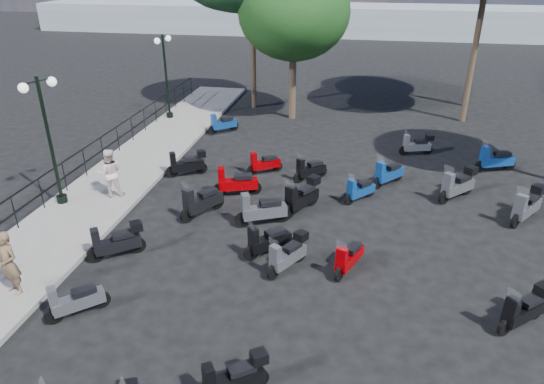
% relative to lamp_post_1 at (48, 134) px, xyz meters
% --- Properties ---
extents(ground, '(120.00, 120.00, 0.00)m').
position_rel_lamp_post_1_xyz_m(ground, '(7.45, -1.26, -2.63)').
color(ground, black).
rests_on(ground, ground).
extents(sidewalk, '(3.00, 30.00, 0.15)m').
position_rel_lamp_post_1_xyz_m(sidewalk, '(0.95, 1.74, -2.56)').
color(sidewalk, slate).
rests_on(sidewalk, ground).
extents(railing, '(0.04, 26.04, 1.10)m').
position_rel_lamp_post_1_xyz_m(railing, '(-0.35, 1.54, -1.73)').
color(railing, black).
rests_on(railing, sidewalk).
extents(lamp_post_1, '(0.66, 1.22, 4.35)m').
position_rel_lamp_post_1_xyz_m(lamp_post_1, '(0.00, 0.00, 0.00)').
color(lamp_post_1, black).
rests_on(lamp_post_1, sidewalk).
extents(lamp_post_2, '(0.48, 1.23, 4.22)m').
position_rel_lamp_post_1_xyz_m(lamp_post_2, '(0.01, 10.01, -0.07)').
color(lamp_post_2, black).
rests_on(lamp_post_2, sidewalk).
extents(woman, '(0.72, 0.58, 1.70)m').
position_rel_lamp_post_1_xyz_m(woman, '(1.68, -4.76, -1.63)').
color(woman, brown).
rests_on(woman, sidewalk).
extents(pedestrian_far, '(1.04, 0.94, 1.74)m').
position_rel_lamp_post_1_xyz_m(pedestrian_far, '(1.48, 0.80, -1.61)').
color(pedestrian_far, beige).
rests_on(pedestrian_far, sidewalk).
extents(scooter_1, '(1.20, 1.11, 1.23)m').
position_rel_lamp_post_1_xyz_m(scooter_1, '(3.58, -5.14, -2.20)').
color(scooter_1, black).
rests_on(scooter_1, ground).
extents(scooter_2, '(1.42, 1.12, 1.32)m').
position_rel_lamp_post_1_xyz_m(scooter_2, '(3.37, -2.60, -2.13)').
color(scooter_2, black).
rests_on(scooter_2, ground).
extents(scooter_3, '(1.09, 1.61, 1.46)m').
position_rel_lamp_post_1_xyz_m(scooter_3, '(4.96, 0.22, -2.13)').
color(scooter_3, black).
rests_on(scooter_3, ground).
extents(scooter_4, '(1.49, 0.96, 1.30)m').
position_rel_lamp_post_1_xyz_m(scooter_4, '(3.37, 3.28, -2.14)').
color(scooter_4, black).
rests_on(scooter_4, ground).
extents(scooter_5, '(1.27, 1.13, 1.27)m').
position_rel_lamp_post_1_xyz_m(scooter_5, '(3.32, 8.53, -2.19)').
color(scooter_5, black).
rests_on(scooter_5, ground).
extents(scooter_7, '(1.32, 0.98, 1.20)m').
position_rel_lamp_post_1_xyz_m(scooter_7, '(7.89, -6.73, -2.18)').
color(scooter_7, black).
rests_on(scooter_7, ground).
extents(scooter_8, '(1.29, 1.16, 1.30)m').
position_rel_lamp_post_1_xyz_m(scooter_8, '(7.57, -1.69, -2.18)').
color(scooter_8, black).
rests_on(scooter_8, ground).
extents(scooter_9, '(1.71, 0.80, 1.40)m').
position_rel_lamp_post_1_xyz_m(scooter_9, '(5.70, 1.91, -2.14)').
color(scooter_9, black).
rests_on(scooter_9, ground).
extents(scooter_10, '(1.09, 1.62, 1.44)m').
position_rel_lamp_post_1_xyz_m(scooter_10, '(8.18, 1.13, -2.09)').
color(scooter_10, black).
rests_on(scooter_10, ground).
extents(scooter_11, '(1.30, 0.91, 1.19)m').
position_rel_lamp_post_1_xyz_m(scooter_11, '(6.29, 4.04, -2.22)').
color(scooter_11, black).
rests_on(scooter_11, ground).
extents(scooter_14, '(0.97, 1.41, 1.26)m').
position_rel_lamp_post_1_xyz_m(scooter_14, '(8.25, -2.32, -2.16)').
color(scooter_14, black).
rests_on(scooter_14, ground).
extents(scooter_15, '(1.70, 0.97, 1.45)m').
position_rel_lamp_post_1_xyz_m(scooter_15, '(7.04, 0.01, -2.13)').
color(scooter_15, black).
rests_on(scooter_15, ground).
extents(scooter_16, '(1.17, 1.33, 1.33)m').
position_rel_lamp_post_1_xyz_m(scooter_16, '(11.10, 3.83, -2.17)').
color(scooter_16, black).
rests_on(scooter_16, ground).
extents(scooter_17, '(1.20, 1.10, 1.22)m').
position_rel_lamp_post_1_xyz_m(scooter_17, '(8.15, 3.74, -2.21)').
color(scooter_17, black).
rests_on(scooter_17, ground).
extents(scooter_20, '(0.78, 1.44, 1.22)m').
position_rel_lamp_post_1_xyz_m(scooter_20, '(9.89, -2.10, -2.21)').
color(scooter_20, black).
rests_on(scooter_20, ground).
extents(scooter_21, '(1.06, 1.16, 1.18)m').
position_rel_lamp_post_1_xyz_m(scooter_21, '(10.09, 2.29, -2.22)').
color(scooter_21, black).
rests_on(scooter_21, ground).
extents(scooter_22, '(1.46, 0.64, 1.19)m').
position_rel_lamp_post_1_xyz_m(scooter_22, '(12.40, 7.23, -2.18)').
color(scooter_22, black).
rests_on(scooter_22, ground).
extents(scooter_23, '(1.30, 1.15, 1.26)m').
position_rel_lamp_post_1_xyz_m(scooter_23, '(13.96, -3.56, -2.15)').
color(scooter_23, black).
rests_on(scooter_23, ground).
extents(scooter_24, '(1.25, 1.52, 1.44)m').
position_rel_lamp_post_1_xyz_m(scooter_24, '(15.42, 1.81, -2.09)').
color(scooter_24, black).
rests_on(scooter_24, ground).
extents(scooter_25, '(1.40, 1.40, 1.44)m').
position_rel_lamp_post_1_xyz_m(scooter_25, '(13.47, 3.09, -2.09)').
color(scooter_25, black).
rests_on(scooter_25, ground).
extents(scooter_26, '(1.69, 0.86, 1.41)m').
position_rel_lamp_post_1_xyz_m(scooter_26, '(15.32, 5.93, -2.14)').
color(scooter_26, black).
rests_on(scooter_26, ground).
extents(broadleaf_tree, '(5.50, 5.50, 7.70)m').
position_rel_lamp_post_1_xyz_m(broadleaf_tree, '(6.30, 11.54, 2.72)').
color(broadleaf_tree, '#38281E').
rests_on(broadleaf_tree, ground).
extents(distant_hills, '(70.00, 8.00, 3.00)m').
position_rel_lamp_post_1_xyz_m(distant_hills, '(7.45, 43.74, -1.13)').
color(distant_hills, gray).
rests_on(distant_hills, ground).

